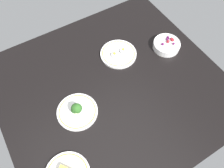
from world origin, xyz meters
TOP-DOWN VIEW (x-y plane):
  - dining_table at (0.00, 0.00)cm, footprint 120.75×112.55cm
  - plate_eggs at (14.75, 16.91)cm, footprint 21.75×21.75cm
  - plate_broccoli at (-23.54, -4.66)cm, footprint 21.11×21.11cm
  - bowl_berries at (42.99, 6.69)cm, footprint 16.32×16.32cm

SIDE VIEW (x-z plane):
  - dining_table at x=0.00cm, z-range 0.00..4.00cm
  - plate_eggs at x=14.75cm, z-range 2.77..7.37cm
  - plate_broccoli at x=-23.54cm, z-range 2.07..10.62cm
  - bowl_berries at x=42.99cm, z-range 3.45..9.30cm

